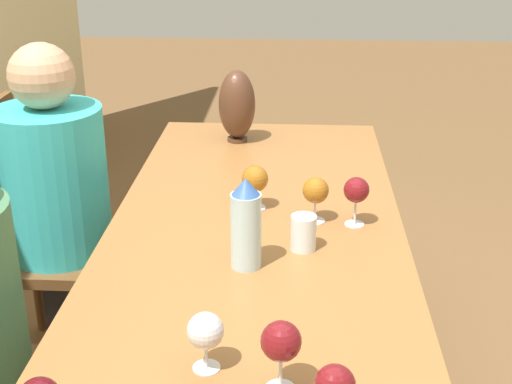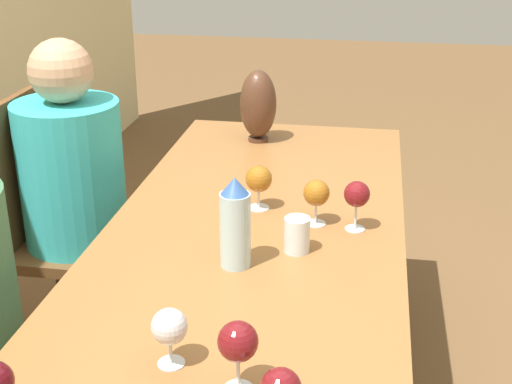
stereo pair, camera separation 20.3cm
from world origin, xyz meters
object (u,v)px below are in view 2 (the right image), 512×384
water_bottle (235,224)px  wine_glass_4 (316,194)px  wine_glass_7 (357,195)px  water_tumbler (297,235)px  chair_far (57,225)px  vase (258,105)px  person_far (78,197)px  wine_glass_5 (259,180)px  wine_glass_3 (169,327)px  wine_glass_1 (238,343)px

water_bottle → wine_glass_4: bearing=-32.7°
water_bottle → wine_glass_4: size_ratio=1.79×
wine_glass_4 → wine_glass_7: bearing=-98.5°
water_tumbler → chair_far: 1.08m
vase → person_far: size_ratio=0.23×
wine_glass_4 → wine_glass_7: size_ratio=0.93×
wine_glass_5 → chair_far: size_ratio=0.14×
wine_glass_5 → water_tumbler: bearing=-150.7°
vase → chair_far: vase is taller
wine_glass_3 → person_far: person_far is taller
wine_glass_5 → wine_glass_7: (-0.10, -0.30, 0.01)m
wine_glass_5 → person_far: (0.22, 0.69, -0.20)m
vase → wine_glass_5: bearing=-170.4°
person_far → wine_glass_5: bearing=-107.7°
water_bottle → wine_glass_7: size_ratio=1.66×
wine_glass_3 → wine_glass_1: bearing=-111.2°
vase → chair_far: size_ratio=0.28×
water_bottle → wine_glass_3: size_ratio=1.91×
wine_glass_4 → person_far: 0.94m
wine_glass_7 → water_tumbler: bearing=137.2°
vase → wine_glass_5: 0.65m
water_bottle → wine_glass_5: size_ratio=1.77×
water_bottle → person_far: person_far is taller
vase → chair_far: bearing=122.0°
person_far → water_bottle: bearing=-130.5°
chair_far → water_tumbler: bearing=-117.5°
water_tumbler → wine_glass_5: wine_glass_5 is taller
chair_far → wine_glass_4: bearing=-107.5°
water_bottle → person_far: bearing=49.5°
vase → wine_glass_4: 0.78m
vase → wine_glass_4: vase is taller
wine_glass_7 → person_far: 1.06m
water_tumbler → chair_far: size_ratio=0.10×
water_tumbler → wine_glass_1: (-0.60, 0.04, 0.06)m
water_bottle → water_tumbler: size_ratio=2.51×
water_tumbler → wine_glass_3: wine_glass_3 is taller
wine_glass_3 → person_far: (1.02, 0.64, -0.19)m
water_tumbler → wine_glass_1: bearing=175.7°
wine_glass_3 → wine_glass_7: (0.70, -0.35, 0.02)m
vase → wine_glass_1: (-1.50, -0.21, -0.04)m
wine_glass_5 → person_far: 0.75m
wine_glass_1 → vase: bearing=8.0°
vase → person_far: bearing=125.9°
water_tumbler → wine_glass_4: wine_glass_4 is taller
wine_glass_3 → vase: bearing=2.3°
wine_glass_4 → wine_glass_5: bearing=65.5°
water_bottle → wine_glass_1: 0.51m
vase → wine_glass_1: size_ratio=1.85×
chair_far → water_bottle: bearing=-127.0°
water_tumbler → wine_glass_1: 0.61m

